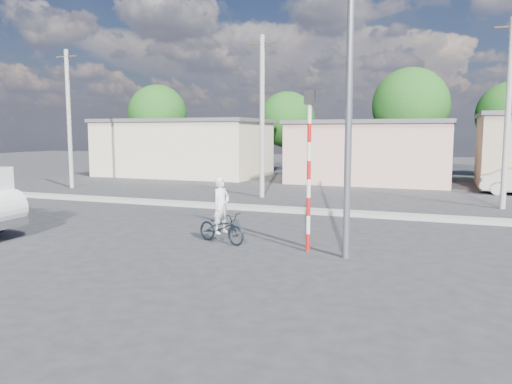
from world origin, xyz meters
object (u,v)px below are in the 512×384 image
(cyclist, at_px, (221,215))
(streetlight, at_px, (343,64))
(bicycle, at_px, (222,228))
(traffic_pole, at_px, (309,157))

(cyclist, relative_size, streetlight, 0.18)
(bicycle, relative_size, traffic_pole, 0.40)
(bicycle, height_order, traffic_pole, traffic_pole)
(traffic_pole, bearing_deg, streetlight, -17.73)
(cyclist, relative_size, traffic_pole, 0.38)
(streetlight, bearing_deg, bicycle, 172.71)
(cyclist, bearing_deg, traffic_pole, -75.25)
(cyclist, bearing_deg, bicycle, -161.77)
(bicycle, xyz_separation_m, traffic_pole, (2.68, -0.16, 2.14))
(cyclist, bearing_deg, streetlight, -79.06)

